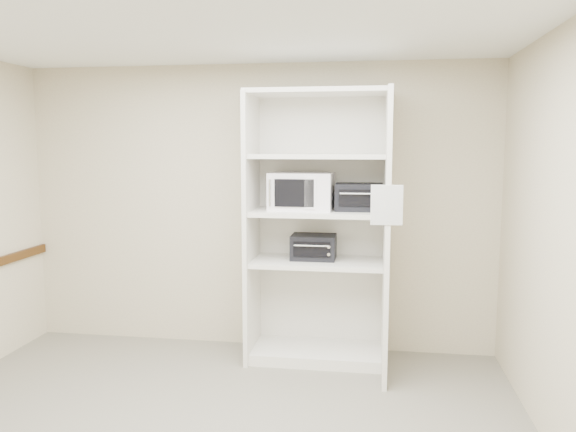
# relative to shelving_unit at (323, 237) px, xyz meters

# --- Properties ---
(ceiling) EXTENTS (4.50, 4.00, 0.01)m
(ceiling) POSITION_rel_shelving_unit_xyz_m (-0.67, -1.70, 1.57)
(ceiling) COLOR white
(wall_back) EXTENTS (4.50, 0.02, 2.70)m
(wall_back) POSITION_rel_shelving_unit_xyz_m (-0.67, 0.30, 0.22)
(wall_back) COLOR beige
(wall_back) RESTS_ON ground
(shelving_unit) EXTENTS (1.24, 0.92, 2.42)m
(shelving_unit) POSITION_rel_shelving_unit_xyz_m (0.00, 0.00, 0.00)
(shelving_unit) COLOR silver
(shelving_unit) RESTS_ON floor
(microwave) EXTENTS (0.56, 0.43, 0.33)m
(microwave) POSITION_rel_shelving_unit_xyz_m (-0.20, 0.04, 0.41)
(microwave) COLOR white
(microwave) RESTS_ON shelving_unit
(toaster_oven_upper) EXTENTS (0.42, 0.32, 0.24)m
(toaster_oven_upper) POSITION_rel_shelving_unit_xyz_m (0.31, 0.05, 0.36)
(toaster_oven_upper) COLOR black
(toaster_oven_upper) RESTS_ON shelving_unit
(toaster_oven_lower) EXTENTS (0.40, 0.30, 0.22)m
(toaster_oven_lower) POSITION_rel_shelving_unit_xyz_m (-0.09, 0.05, -0.10)
(toaster_oven_lower) COLOR black
(toaster_oven_lower) RESTS_ON shelving_unit
(paper_sign) EXTENTS (0.24, 0.02, 0.30)m
(paper_sign) POSITION_rel_shelving_unit_xyz_m (0.54, -0.63, 0.36)
(paper_sign) COLOR white
(paper_sign) RESTS_ON shelving_unit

